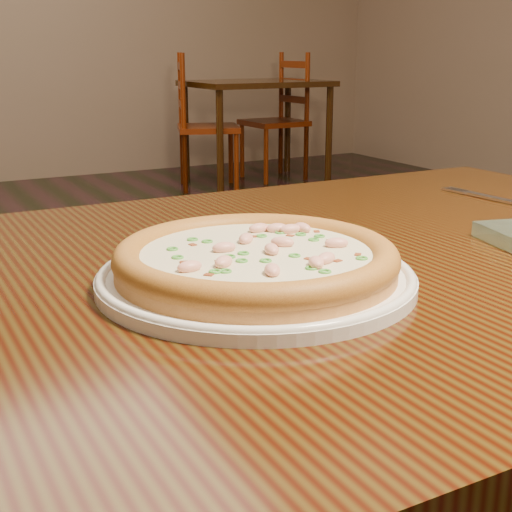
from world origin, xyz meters
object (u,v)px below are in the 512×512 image
chair_d (280,121)px  chair_c (200,127)px  bg_table_right (257,94)px  hero_table (326,338)px  pizza (256,259)px  plate (256,277)px

chair_d → chair_c: bearing=-171.7°
bg_table_right → chair_d: (0.24, 0.06, -0.22)m
bg_table_right → hero_table: bearing=-117.6°
pizza → chair_d: size_ratio=0.29×
pizza → plate: bearing=174.4°
chair_c → chair_d: bearing=8.3°
hero_table → bg_table_right: same height
plate → pizza: size_ratio=1.12×
bg_table_right → chair_c: (-0.48, -0.04, -0.22)m
pizza → bg_table_right: size_ratio=0.28×
hero_table → chair_c: 4.38m
hero_table → pizza: size_ratio=4.29×
plate → chair_d: 4.90m
chair_c → chair_d: (0.72, 0.10, 0.00)m
bg_table_right → chair_d: 0.33m
hero_table → bg_table_right: (2.13, 4.09, 0.00)m
chair_d → hero_table: bearing=-119.7°
hero_table → pizza: pizza is taller
plate → chair_c: (1.77, 4.10, -0.32)m
bg_table_right → chair_c: chair_c is taller
hero_table → plate: size_ratio=3.82×
chair_c → chair_d: 0.73m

